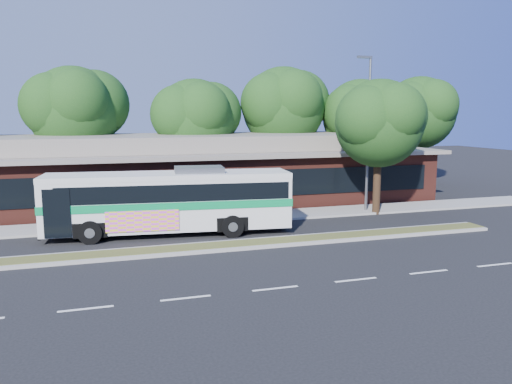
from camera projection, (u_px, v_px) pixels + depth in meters
ground at (237, 250)px, 21.36m from camera, size 120.00×120.00×0.00m
median_strip at (233, 245)px, 21.91m from camera, size 26.00×1.10×0.15m
sidewalk at (206, 219)px, 27.39m from camera, size 44.00×2.60×0.12m
plaza_building at (186, 170)px, 33.30m from camera, size 33.20×11.20×4.45m
lamp_post at (368, 129)px, 29.07m from camera, size 0.93×0.18×9.07m
tree_bg_b at (81, 109)px, 33.75m from camera, size 6.69×6.00×9.00m
tree_bg_c at (200, 117)px, 35.20m from camera, size 6.24×5.60×8.26m
tree_bg_d at (288, 106)px, 38.09m from camera, size 6.91×6.20×9.37m
tree_bg_e at (364, 115)px, 38.99m from camera, size 6.47×5.80×8.50m
tree_bg_f at (422, 111)px, 41.65m from camera, size 6.69×6.00×8.92m
transit_bus at (170, 197)px, 24.00m from camera, size 11.82×3.71×3.27m
sidewalk_tree at (384, 121)px, 28.65m from camera, size 5.60×5.02×7.78m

